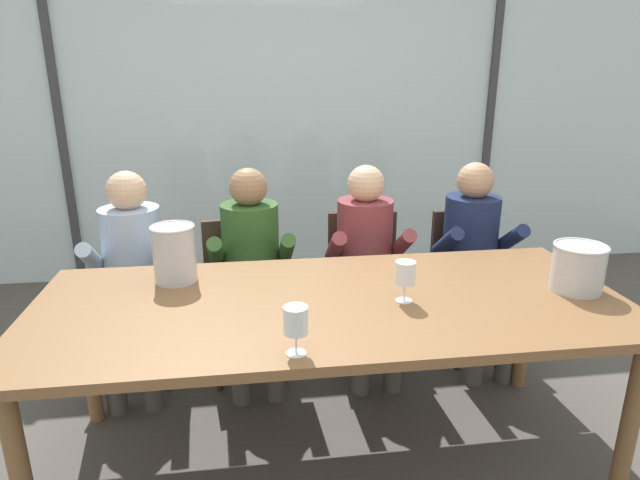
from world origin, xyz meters
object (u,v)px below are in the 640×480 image
(chair_left_of_center, at_px, (243,283))
(person_maroon_top, at_px, (367,256))
(wine_glass_by_left_taster, at_px, (405,274))
(dining_table, at_px, (331,315))
(person_olive_shirt, at_px, (252,262))
(chair_center, at_px, (364,274))
(person_navy_polo, at_px, (474,251))
(ice_bucket_secondary, at_px, (174,253))
(chair_near_curtain, at_px, (139,287))
(ice_bucket_primary, at_px, (578,267))
(chair_right_of_center, at_px, (469,270))
(wine_glass_near_bucket, at_px, (296,321))
(person_pale_blue_shirt, at_px, (132,267))

(chair_left_of_center, xyz_separation_m, person_maroon_top, (0.71, -0.11, 0.17))
(person_maroon_top, relative_size, wine_glass_by_left_taster, 6.79)
(dining_table, xyz_separation_m, person_olive_shirt, (-0.32, 0.79, -0.04))
(chair_center, height_order, person_navy_polo, person_navy_polo)
(chair_center, height_order, wine_glass_by_left_taster, wine_glass_by_left_taster)
(dining_table, relative_size, person_olive_shirt, 2.08)
(person_navy_polo, distance_m, ice_bucket_secondary, 1.73)
(chair_near_curtain, xyz_separation_m, person_navy_polo, (1.94, -0.14, 0.17))
(chair_left_of_center, distance_m, ice_bucket_primary, 1.77)
(dining_table, bearing_deg, chair_right_of_center, 42.45)
(chair_right_of_center, relative_size, wine_glass_near_bucket, 4.95)
(person_pale_blue_shirt, bearing_deg, chair_near_curtain, 90.47)
(person_pale_blue_shirt, relative_size, ice_bucket_secondary, 4.52)
(dining_table, relative_size, chair_center, 2.86)
(chair_center, relative_size, person_olive_shirt, 0.73)
(chair_center, distance_m, person_navy_polo, 0.67)
(chair_near_curtain, bearing_deg, person_navy_polo, 0.47)
(person_olive_shirt, relative_size, person_maroon_top, 1.00)
(chair_near_curtain, bearing_deg, ice_bucket_secondary, -59.61)
(chair_right_of_center, xyz_separation_m, person_olive_shirt, (-1.33, -0.13, 0.17))
(dining_table, distance_m, person_maroon_top, 0.86)
(chair_center, height_order, chair_right_of_center, same)
(chair_near_curtain, distance_m, chair_right_of_center, 1.98)
(person_navy_polo, bearing_deg, wine_glass_by_left_taster, -128.63)
(chair_center, distance_m, chair_right_of_center, 0.66)
(person_pale_blue_shirt, xyz_separation_m, person_navy_polo, (1.94, -0.00, 0.00))
(person_navy_polo, distance_m, wine_glass_near_bucket, 1.70)
(dining_table, relative_size, person_navy_polo, 2.08)
(person_pale_blue_shirt, bearing_deg, chair_right_of_center, 1.38)
(person_navy_polo, xyz_separation_m, wine_glass_by_left_taster, (-0.68, -0.85, 0.23))
(person_olive_shirt, height_order, ice_bucket_primary, person_olive_shirt)
(chair_left_of_center, bearing_deg, chair_right_of_center, -7.24)
(chair_near_curtain, height_order, person_maroon_top, person_maroon_top)
(ice_bucket_secondary, bearing_deg, dining_table, -24.52)
(chair_near_curtain, xyz_separation_m, wine_glass_near_bucket, (0.78, -1.35, 0.40))
(chair_center, relative_size, ice_bucket_secondary, 3.30)
(ice_bucket_secondary, distance_m, wine_glass_by_left_taster, 1.02)
(wine_glass_by_left_taster, bearing_deg, person_olive_shirt, 126.15)
(chair_near_curtain, distance_m, person_olive_shirt, 0.68)
(chair_center, relative_size, ice_bucket_primary, 3.83)
(chair_right_of_center, xyz_separation_m, person_navy_polo, (-0.03, -0.13, 0.17))
(chair_left_of_center, relative_size, chair_right_of_center, 1.00)
(person_olive_shirt, relative_size, ice_bucket_secondary, 4.52)
(person_maroon_top, bearing_deg, chair_center, 82.78)
(dining_table, relative_size, wine_glass_by_left_taster, 14.16)
(person_maroon_top, distance_m, ice_bucket_secondary, 1.13)
(person_olive_shirt, height_order, ice_bucket_secondary, person_olive_shirt)
(person_navy_polo, bearing_deg, chair_right_of_center, 75.49)
(person_navy_polo, distance_m, ice_bucket_primary, 0.86)
(person_maroon_top, height_order, ice_bucket_primary, person_maroon_top)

